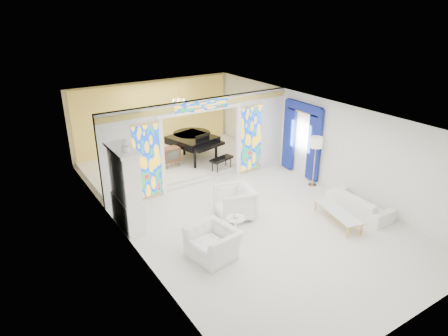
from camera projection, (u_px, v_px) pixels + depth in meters
floor at (234, 205)px, 12.62m from camera, size 12.00×12.00×0.00m
ceiling at (235, 113)px, 11.45m from camera, size 7.00×12.00×0.02m
wall_back at (154, 116)px, 16.68m from camera, size 7.00×0.02×3.00m
wall_front at (416, 262)px, 7.39m from camera, size 7.00×0.02×3.00m
wall_left at (122, 189)px, 10.29m from camera, size 0.02×12.00×3.00m
wall_right at (318, 141)px, 13.79m from camera, size 0.02×12.00×3.00m
partition_wall at (201, 139)px, 13.52m from camera, size 7.00×0.22×3.00m
stained_glass_left at (147, 161)px, 12.56m from camera, size 0.90×0.04×2.40m
stained_glass_right at (251, 139)px, 14.59m from camera, size 0.90×0.04×2.40m
stained_glass_transom at (202, 105)px, 12.99m from camera, size 2.00×0.04×0.34m
alcove_platform at (176, 162)px, 15.76m from camera, size 6.80×3.80×0.18m
gold_curtain_back at (155, 117)px, 16.59m from camera, size 6.70×0.10×2.90m
chandelier at (179, 100)px, 14.83m from camera, size 0.48×0.48×0.30m
blue_drapes at (302, 134)px, 14.25m from camera, size 0.14×1.85×2.65m
china_cabinet at (126, 189)px, 11.02m from camera, size 0.56×1.46×2.72m
armchair_left at (213, 243)px, 9.97m from camera, size 1.22×1.34×0.77m
armchair_right at (235, 203)px, 11.75m from camera, size 1.29×1.27×0.96m
sofa at (359, 203)px, 12.09m from camera, size 0.85×2.06×0.60m
side_table at (236, 225)px, 10.74m from camera, size 0.56×0.56×0.61m
vase at (236, 215)px, 10.62m from camera, size 0.20×0.20×0.17m
coffee_table at (338, 212)px, 11.49m from camera, size 0.92×1.81×0.39m
floor_lamp at (316, 145)px, 13.39m from camera, size 0.56×0.56×1.77m
grand_piano at (193, 139)px, 15.66m from camera, size 2.04×3.13×1.14m
tv_console at (171, 154)px, 14.91m from camera, size 0.65×0.45×0.75m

